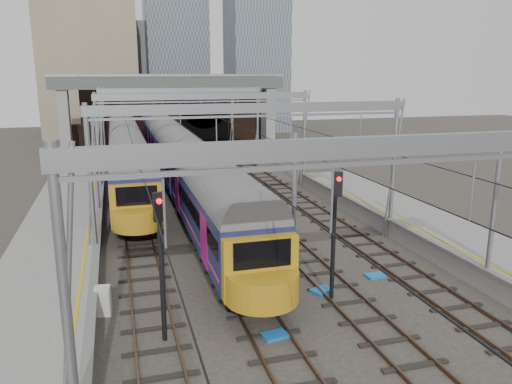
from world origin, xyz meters
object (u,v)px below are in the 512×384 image
object	(u,v)px
train_main	(166,141)
signal_near_left	(161,251)
relay_cabinet	(103,301)
train_second	(125,140)
signal_near_centre	(335,221)

from	to	relation	value
train_main	signal_near_left	world-z (taller)	signal_near_left
train_main	relay_cabinet	xyz separation A→B (m)	(-5.80, -31.95, -2.00)
train_main	train_second	distance (m)	4.47
train_main	train_second	size ratio (longest dim) A/B	1.33
train_second	relay_cabinet	xyz separation A→B (m)	(-1.80, -33.95, -2.01)
train_second	signal_near_left	distance (m)	36.60
train_main	signal_near_centre	world-z (taller)	signal_near_centre
relay_cabinet	signal_near_centre	bearing A→B (deg)	-0.33
train_main	signal_near_left	distance (m)	34.81
train_second	signal_near_left	size ratio (longest dim) A/B	9.44
train_main	relay_cabinet	size ratio (longest dim) A/B	57.92
signal_near_left	signal_near_centre	size ratio (longest dim) A/B	1.00
train_second	train_main	bearing A→B (deg)	-26.45
train_second	signal_near_centre	xyz separation A→B (m)	(7.50, -35.07, 0.82)
train_main	signal_near_centre	distance (m)	33.27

